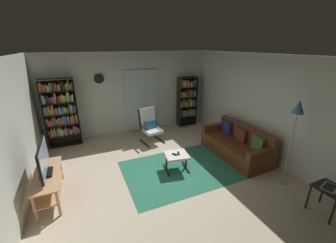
{
  "coord_description": "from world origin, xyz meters",
  "views": [
    {
      "loc": [
        -1.58,
        -3.72,
        2.79
      ],
      "look_at": [
        0.39,
        0.74,
        1.0
      ],
      "focal_mm": 22.37,
      "sensor_mm": 36.0,
      "label": 1
    }
  ],
  "objects_px": {
    "tv_stand": "(49,181)",
    "bookshelf_near_tv": "(61,111)",
    "television": "(44,160)",
    "side_table": "(330,194)",
    "laptop": "(336,187)",
    "bookshelf_near_sofa": "(187,100)",
    "wall_clock": "(99,79)",
    "lounge_armchair": "(150,125)",
    "ottoman": "(176,157)",
    "tv_remote": "(179,153)",
    "leather_sofa": "(237,145)",
    "cell_phone": "(175,154)",
    "floor_lamp_by_sofa": "(297,115)"
  },
  "relations": [
    {
      "from": "tv_stand",
      "to": "bookshelf_near_tv",
      "type": "bearing_deg",
      "value": 84.39
    },
    {
      "from": "television",
      "to": "side_table",
      "type": "relative_size",
      "value": 1.92
    },
    {
      "from": "tv_stand",
      "to": "laptop",
      "type": "bearing_deg",
      "value": -28.87
    },
    {
      "from": "bookshelf_near_sofa",
      "to": "wall_clock",
      "type": "bearing_deg",
      "value": 176.97
    },
    {
      "from": "bookshelf_near_sofa",
      "to": "wall_clock",
      "type": "distance_m",
      "value": 3.05
    },
    {
      "from": "tv_stand",
      "to": "lounge_armchair",
      "type": "height_order",
      "value": "lounge_armchair"
    },
    {
      "from": "laptop",
      "to": "side_table",
      "type": "bearing_deg",
      "value": 109.85
    },
    {
      "from": "television",
      "to": "bookshelf_near_tv",
      "type": "xyz_separation_m",
      "value": [
        0.23,
        2.4,
        0.22
      ]
    },
    {
      "from": "ottoman",
      "to": "tv_stand",
      "type": "bearing_deg",
      "value": 177.4
    },
    {
      "from": "tv_stand",
      "to": "lounge_armchair",
      "type": "relative_size",
      "value": 1.24
    },
    {
      "from": "lounge_armchair",
      "to": "television",
      "type": "bearing_deg",
      "value": -147.74
    },
    {
      "from": "tv_remote",
      "to": "side_table",
      "type": "height_order",
      "value": "side_table"
    },
    {
      "from": "television",
      "to": "lounge_armchair",
      "type": "xyz_separation_m",
      "value": [
        2.61,
        1.64,
        -0.29
      ]
    },
    {
      "from": "bookshelf_near_sofa",
      "to": "side_table",
      "type": "relative_size",
      "value": 3.43
    },
    {
      "from": "bookshelf_near_tv",
      "to": "laptop",
      "type": "height_order",
      "value": "bookshelf_near_tv"
    },
    {
      "from": "leather_sofa",
      "to": "tv_remote",
      "type": "bearing_deg",
      "value": 178.7
    },
    {
      "from": "ottoman",
      "to": "laptop",
      "type": "relative_size",
      "value": 1.57
    },
    {
      "from": "cell_phone",
      "to": "wall_clock",
      "type": "xyz_separation_m",
      "value": [
        -1.22,
        2.69,
        1.45
      ]
    },
    {
      "from": "bookshelf_near_sofa",
      "to": "leather_sofa",
      "type": "height_order",
      "value": "bookshelf_near_sofa"
    },
    {
      "from": "tv_stand",
      "to": "tv_remote",
      "type": "relative_size",
      "value": 8.82
    },
    {
      "from": "floor_lamp_by_sofa",
      "to": "bookshelf_near_tv",
      "type": "bearing_deg",
      "value": 138.07
    },
    {
      "from": "bookshelf_near_sofa",
      "to": "ottoman",
      "type": "distance_m",
      "value": 3.08
    },
    {
      "from": "television",
      "to": "cell_phone",
      "type": "xyz_separation_m",
      "value": [
        2.6,
        -0.1,
        -0.42
      ]
    },
    {
      "from": "bookshelf_near_sofa",
      "to": "ottoman",
      "type": "xyz_separation_m",
      "value": [
        -1.64,
        -2.54,
        -0.61
      ]
    },
    {
      "from": "wall_clock",
      "to": "bookshelf_near_tv",
      "type": "bearing_deg",
      "value": -170.54
    },
    {
      "from": "laptop",
      "to": "bookshelf_near_sofa",
      "type": "bearing_deg",
      "value": 91.98
    },
    {
      "from": "lounge_armchair",
      "to": "tv_stand",
      "type": "bearing_deg",
      "value": -148.11
    },
    {
      "from": "wall_clock",
      "to": "leather_sofa",
      "type": "bearing_deg",
      "value": -41.93
    },
    {
      "from": "leather_sofa",
      "to": "cell_phone",
      "type": "height_order",
      "value": "leather_sofa"
    },
    {
      "from": "leather_sofa",
      "to": "tv_remote",
      "type": "relative_size",
      "value": 13.24
    },
    {
      "from": "cell_phone",
      "to": "floor_lamp_by_sofa",
      "type": "relative_size",
      "value": 0.08
    },
    {
      "from": "bookshelf_near_tv",
      "to": "lounge_armchair",
      "type": "relative_size",
      "value": 1.9
    },
    {
      "from": "tv_stand",
      "to": "leather_sofa",
      "type": "height_order",
      "value": "leather_sofa"
    },
    {
      "from": "television",
      "to": "floor_lamp_by_sofa",
      "type": "distance_m",
      "value": 4.82
    },
    {
      "from": "television",
      "to": "leather_sofa",
      "type": "relative_size",
      "value": 0.52
    },
    {
      "from": "bookshelf_near_tv",
      "to": "leather_sofa",
      "type": "relative_size",
      "value": 1.02
    },
    {
      "from": "side_table",
      "to": "wall_clock",
      "type": "distance_m",
      "value": 6.03
    },
    {
      "from": "ottoman",
      "to": "lounge_armchair",
      "type": "bearing_deg",
      "value": 91.3
    },
    {
      "from": "cell_phone",
      "to": "floor_lamp_by_sofa",
      "type": "xyz_separation_m",
      "value": [
        1.94,
        -1.37,
        1.12
      ]
    },
    {
      "from": "cell_phone",
      "to": "laptop",
      "type": "relative_size",
      "value": 0.37
    },
    {
      "from": "lounge_armchair",
      "to": "tv_remote",
      "type": "xyz_separation_m",
      "value": [
        0.1,
        -1.73,
        -0.13
      ]
    },
    {
      "from": "television",
      "to": "cell_phone",
      "type": "height_order",
      "value": "television"
    },
    {
      "from": "television",
      "to": "ottoman",
      "type": "relative_size",
      "value": 1.66
    },
    {
      "from": "leather_sofa",
      "to": "lounge_armchair",
      "type": "xyz_separation_m",
      "value": [
        -1.8,
        1.77,
        0.23
      ]
    },
    {
      "from": "floor_lamp_by_sofa",
      "to": "wall_clock",
      "type": "xyz_separation_m",
      "value": [
        -3.16,
        4.06,
        0.33
      ]
    },
    {
      "from": "bookshelf_near_sofa",
      "to": "leather_sofa",
      "type": "distance_m",
      "value": 2.65
    },
    {
      "from": "television",
      "to": "wall_clock",
      "type": "height_order",
      "value": "wall_clock"
    },
    {
      "from": "bookshelf_near_sofa",
      "to": "television",
      "type": "bearing_deg",
      "value": -150.35
    },
    {
      "from": "bookshelf_near_tv",
      "to": "cell_phone",
      "type": "height_order",
      "value": "bookshelf_near_tv"
    },
    {
      "from": "side_table",
      "to": "television",
      "type": "bearing_deg",
      "value": 151.68
    }
  ]
}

